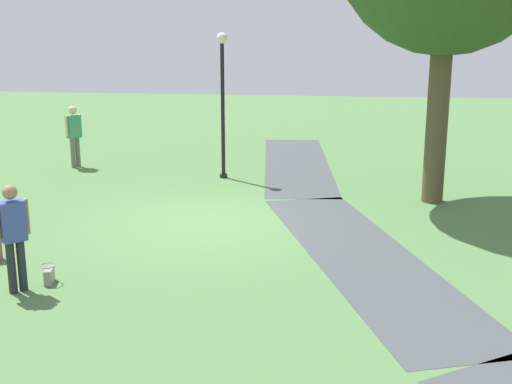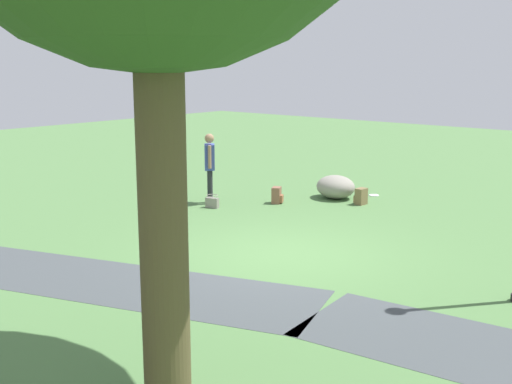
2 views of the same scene
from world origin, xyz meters
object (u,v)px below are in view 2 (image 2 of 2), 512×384
lawn_boulder (336,187)px  frisbee_on_grass (374,195)px  spare_backpack_on_lawn (277,195)px  backpack_by_boulder (361,197)px  handbag_on_grass (212,202)px  woman_with_handbag (210,163)px

lawn_boulder → frisbee_on_grass: lawn_boulder is taller
spare_backpack_on_lawn → lawn_boulder: bearing=-118.2°
lawn_boulder → backpack_by_boulder: 0.90m
lawn_boulder → frisbee_on_grass: 1.12m
handbag_on_grass → backpack_by_boulder: backpack_by_boulder is taller
handbag_on_grass → woman_with_handbag: bearing=-40.6°
woman_with_handbag → backpack_by_boulder: bearing=-141.9°
lawn_boulder → handbag_on_grass: bearing=59.9°
backpack_by_boulder → frisbee_on_grass: (0.28, -1.12, -0.18)m
lawn_boulder → woman_with_handbag: size_ratio=0.80×
woman_with_handbag → spare_backpack_on_lawn: size_ratio=4.28×
handbag_on_grass → backpack_by_boulder: bearing=-133.9°
lawn_boulder → woman_with_handbag: 3.28m
woman_with_handbag → spare_backpack_on_lawn: bearing=-140.0°
spare_backpack_on_lawn → frisbee_on_grass: spare_backpack_on_lawn is taller
handbag_on_grass → spare_backpack_on_lawn: size_ratio=0.85×
lawn_boulder → spare_backpack_on_lawn: size_ratio=3.42×
spare_backpack_on_lawn → woman_with_handbag: bearing=40.0°
spare_backpack_on_lawn → frisbee_on_grass: (-1.37, -2.33, -0.18)m
spare_backpack_on_lawn → handbag_on_grass: bearing=58.0°
handbag_on_grass → spare_backpack_on_lawn: bearing=-122.0°
woman_with_handbag → lawn_boulder: bearing=-129.2°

